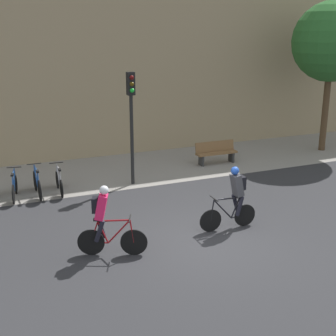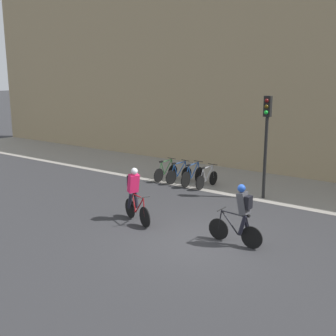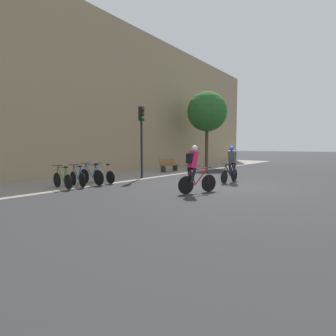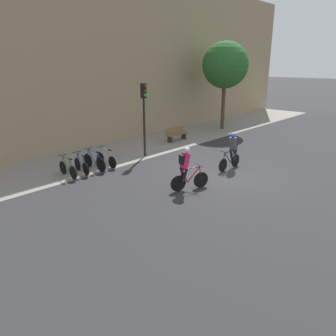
{
  "view_description": "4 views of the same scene",
  "coord_description": "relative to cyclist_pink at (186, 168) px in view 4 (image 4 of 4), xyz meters",
  "views": [
    {
      "loc": [
        -5.19,
        -9.84,
        5.29
      ],
      "look_at": [
        -0.08,
        2.17,
        1.35
      ],
      "focal_mm": 50.0,
      "sensor_mm": 36.0,
      "label": 1
    },
    {
      "loc": [
        5.86,
        -9.71,
        4.68
      ],
      "look_at": [
        -2.51,
        1.94,
        1.44
      ],
      "focal_mm": 45.0,
      "sensor_mm": 36.0,
      "label": 2
    },
    {
      "loc": [
        -10.72,
        -4.9,
        1.7
      ],
      "look_at": [
        -2.05,
        1.78,
        0.83
      ],
      "focal_mm": 28.0,
      "sensor_mm": 36.0,
      "label": 3
    },
    {
      "loc": [
        -12.11,
        -7.57,
        4.91
      ],
      "look_at": [
        -2.86,
        0.88,
        0.84
      ],
      "focal_mm": 35.0,
      "sensor_mm": 36.0,
      "label": 4
    }
  ],
  "objects": [
    {
      "name": "bench",
      "position": [
        6.28,
        5.97,
        -0.47
      ],
      "size": [
        1.72,
        0.44,
        0.89
      ],
      "color": "brown",
      "rests_on": "ground"
    },
    {
      "name": "traffic_light_pole",
      "position": [
        2.35,
        4.83,
        1.73
      ],
      "size": [
        0.26,
        0.3,
        3.88
      ],
      "color": "black",
      "rests_on": "ground"
    },
    {
      "name": "kerb_strip",
      "position": [
        2.57,
        6.57,
        -0.94
      ],
      "size": [
        44.0,
        4.5,
        0.01
      ],
      "primitive_type": "cube",
      "color": "gray",
      "rests_on": "ground"
    },
    {
      "name": "cyclist_grey",
      "position": [
        3.67,
        0.18,
        0.0
      ],
      "size": [
        1.68,
        0.46,
        1.76
      ],
      "color": "black",
      "rests_on": "ground"
    },
    {
      "name": "building_facade",
      "position": [
        2.57,
        9.12,
        4.26
      ],
      "size": [
        44.0,
        0.6,
        10.41
      ],
      "primitive_type": "cube",
      "color": "#9E8966",
      "rests_on": "ground"
    },
    {
      "name": "cyclist_pink",
      "position": [
        0.0,
        0.0,
        0.0
      ],
      "size": [
        1.57,
        0.74,
        1.77
      ],
      "color": "black",
      "rests_on": "ground"
    },
    {
      "name": "parked_bike_1",
      "position": [
        -1.62,
        4.91,
        -0.56
      ],
      "size": [
        0.46,
        1.56,
        0.94
      ],
      "color": "black",
      "rests_on": "ground"
    },
    {
      "name": "ground",
      "position": [
        2.57,
        -0.18,
        -0.95
      ],
      "size": [
        200.0,
        200.0,
        0.0
      ],
      "primitive_type": "plane",
      "color": "#2B2B2D"
    },
    {
      "name": "street_tree_0",
      "position": [
        11.72,
        6.03,
        3.75
      ],
      "size": [
        3.37,
        3.37,
        6.4
      ],
      "color": "#4C3823",
      "rests_on": "ground"
    },
    {
      "name": "parked_bike_2",
      "position": [
        -0.91,
        4.91,
        -0.54
      ],
      "size": [
        0.46,
        1.74,
        0.97
      ],
      "color": "black",
      "rests_on": "ground"
    },
    {
      "name": "parked_bike_3",
      "position": [
        -0.2,
        4.91,
        -0.57
      ],
      "size": [
        0.46,
        1.6,
        0.93
      ],
      "color": "black",
      "rests_on": "ground"
    },
    {
      "name": "parked_bike_0",
      "position": [
        -2.32,
        4.91,
        -0.56
      ],
      "size": [
        0.46,
        1.58,
        0.94
      ],
      "color": "black",
      "rests_on": "ground"
    }
  ]
}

